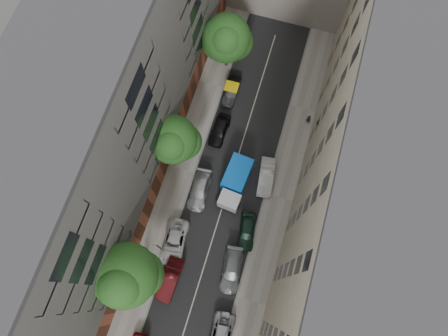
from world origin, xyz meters
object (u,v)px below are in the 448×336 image
at_px(car_right_1, 232,270).
at_px(car_right_3, 266,177).
at_px(car_left_4, 219,130).
at_px(tree_far, 227,40).
at_px(car_left_3, 200,190).
at_px(pedestrian, 309,119).
at_px(car_left_5, 231,91).
at_px(lamp_post, 159,247).
at_px(tarp_truck, 235,182).
at_px(car_left_1, 170,279).
at_px(tree_mid, 174,141).
at_px(car_right_2, 247,231).
at_px(tree_near, 127,277).
at_px(car_left_2, 174,242).

height_order(car_right_1, car_right_3, car_right_3).
xyz_separation_m(car_left_4, tree_far, (-1.70, 8.49, 4.38)).
height_order(car_left_3, pedestrian, pedestrian).
bearing_deg(car_left_5, car_right_1, -74.06).
bearing_deg(car_right_3, lamp_post, -134.34).
bearing_deg(pedestrian, tarp_truck, 79.21).
height_order(tarp_truck, car_left_1, tarp_truck).
relative_size(tarp_truck, car_right_1, 1.26).
bearing_deg(tree_mid, car_right_1, -47.80).
height_order(tarp_truck, car_right_2, tarp_truck).
bearing_deg(car_left_5, car_right_3, -54.27).
xyz_separation_m(car_right_1, tree_far, (-7.30, 22.69, 4.41)).
distance_m(car_right_3, tree_near, 17.82).
bearing_deg(car_left_2, car_right_1, -14.55).
bearing_deg(pedestrian, car_left_2, 80.28).
relative_size(tarp_truck, tree_mid, 0.75).
bearing_deg(tarp_truck, pedestrian, 64.34).
bearing_deg(car_right_1, car_left_2, 164.45).
relative_size(car_right_1, lamp_post, 0.74).
bearing_deg(car_right_1, car_left_1, -161.77).
distance_m(car_left_4, car_right_1, 15.26).
xyz_separation_m(car_left_1, car_left_2, (-0.80, 3.60, -0.06)).
bearing_deg(car_left_3, car_right_3, 24.85).
bearing_deg(car_right_1, car_right_3, 78.93).
relative_size(car_left_3, car_left_4, 1.12).
distance_m(car_right_1, car_right_3, 10.43).
relative_size(car_left_1, car_right_1, 0.96).
bearing_deg(car_left_1, car_left_3, 91.84).
bearing_deg(tarp_truck, car_left_4, 127.05).
bearing_deg(tree_far, car_left_3, -83.82).
relative_size(car_left_3, car_right_1, 0.99).
xyz_separation_m(car_left_1, car_right_3, (6.40, 13.00, -0.01)).
bearing_deg(tree_far, tree_mid, -97.26).
xyz_separation_m(car_left_3, pedestrian, (9.20, 11.31, 0.24)).
height_order(car_left_3, car_left_5, car_left_3).
bearing_deg(tree_mid, car_left_3, -41.17).
relative_size(tree_near, pedestrian, 6.91).
bearing_deg(car_left_3, pedestrian, 47.31).
relative_size(car_right_3, tree_mid, 0.56).
bearing_deg(pedestrian, tree_mid, 54.16).
bearing_deg(tarp_truck, lamp_post, -113.68).
xyz_separation_m(car_right_3, lamp_post, (-7.92, -10.54, 3.30)).
distance_m(car_left_2, lamp_post, 3.62).
relative_size(car_left_2, lamp_post, 0.77).
xyz_separation_m(tarp_truck, car_right_3, (3.00, 1.74, -0.72)).
relative_size(car_left_4, car_right_2, 1.00).
height_order(car_left_5, pedestrian, pedestrian).
height_order(car_left_5, car_right_3, car_right_3).
bearing_deg(tree_mid, car_left_2, -74.01).
distance_m(car_left_4, pedestrian, 10.05).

